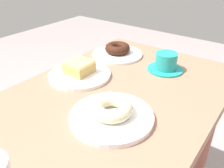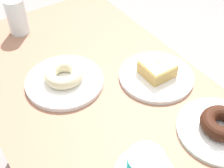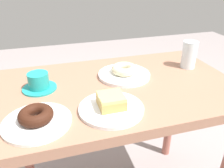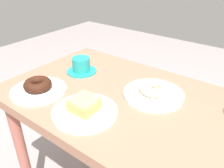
{
  "view_description": "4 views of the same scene",
  "coord_description": "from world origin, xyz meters",
  "px_view_note": "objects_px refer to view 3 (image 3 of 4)",
  "views": [
    {
      "loc": [
        -0.48,
        -0.39,
        1.15
      ],
      "look_at": [
        0.04,
        -0.01,
        0.79
      ],
      "focal_mm": 37.82,
      "sensor_mm": 36.0,
      "label": 1
    },
    {
      "loc": [
        0.56,
        -0.31,
        1.37
      ],
      "look_at": [
        0.06,
        0.02,
        0.79
      ],
      "focal_mm": 47.53,
      "sensor_mm": 36.0,
      "label": 2
    },
    {
      "loc": [
        0.26,
        0.81,
        1.2
      ],
      "look_at": [
        0.03,
        0.05,
        0.78
      ],
      "focal_mm": 36.48,
      "sensor_mm": 36.0,
      "label": 3
    },
    {
      "loc": [
        -0.4,
        0.64,
        1.22
      ],
      "look_at": [
        0.08,
        0.01,
        0.79
      ],
      "focal_mm": 37.05,
      "sensor_mm": 36.0,
      "label": 4
    }
  ],
  "objects_px": {
    "water_glass": "(189,55)",
    "coffee_cup": "(39,82)",
    "donut_sugar_ring": "(124,69)",
    "plate_sugar_ring": "(124,75)",
    "plate_chocolate_ring": "(37,122)",
    "donut_glazed_square": "(111,101)",
    "plate_glazed_square": "(111,109)",
    "donut_chocolate_ring": "(36,115)"
  },
  "relations": [
    {
      "from": "donut_sugar_ring",
      "to": "plate_glazed_square",
      "type": "relative_size",
      "value": 0.51
    },
    {
      "from": "plate_sugar_ring",
      "to": "donut_chocolate_ring",
      "type": "relative_size",
      "value": 2.12
    },
    {
      "from": "plate_chocolate_ring",
      "to": "coffee_cup",
      "type": "relative_size",
      "value": 1.6
    },
    {
      "from": "coffee_cup",
      "to": "plate_sugar_ring",
      "type": "bearing_deg",
      "value": -177.74
    },
    {
      "from": "donut_sugar_ring",
      "to": "water_glass",
      "type": "height_order",
      "value": "water_glass"
    },
    {
      "from": "donut_sugar_ring",
      "to": "coffee_cup",
      "type": "distance_m",
      "value": 0.37
    },
    {
      "from": "donut_chocolate_ring",
      "to": "water_glass",
      "type": "height_order",
      "value": "water_glass"
    },
    {
      "from": "plate_chocolate_ring",
      "to": "coffee_cup",
      "type": "height_order",
      "value": "coffee_cup"
    },
    {
      "from": "plate_sugar_ring",
      "to": "donut_chocolate_ring",
      "type": "xyz_separation_m",
      "value": [
        0.38,
        0.25,
        0.03
      ]
    },
    {
      "from": "plate_sugar_ring",
      "to": "coffee_cup",
      "type": "distance_m",
      "value": 0.37
    },
    {
      "from": "water_glass",
      "to": "coffee_cup",
      "type": "height_order",
      "value": "water_glass"
    },
    {
      "from": "plate_glazed_square",
      "to": "donut_glazed_square",
      "type": "height_order",
      "value": "donut_glazed_square"
    },
    {
      "from": "plate_chocolate_ring",
      "to": "water_glass",
      "type": "distance_m",
      "value": 0.77
    },
    {
      "from": "plate_sugar_ring",
      "to": "donut_glazed_square",
      "type": "xyz_separation_m",
      "value": [
        0.13,
        0.25,
        0.03
      ]
    },
    {
      "from": "plate_glazed_square",
      "to": "water_glass",
      "type": "xyz_separation_m",
      "value": [
        -0.47,
        -0.26,
        0.06
      ]
    },
    {
      "from": "plate_sugar_ring",
      "to": "water_glass",
      "type": "xyz_separation_m",
      "value": [
        -0.34,
        -0.01,
        0.06
      ]
    },
    {
      "from": "plate_glazed_square",
      "to": "water_glass",
      "type": "distance_m",
      "value": 0.54
    },
    {
      "from": "plate_sugar_ring",
      "to": "plate_chocolate_ring",
      "type": "bearing_deg",
      "value": 33.32
    },
    {
      "from": "donut_sugar_ring",
      "to": "coffee_cup",
      "type": "xyz_separation_m",
      "value": [
        0.37,
        0.01,
        -0.0
      ]
    },
    {
      "from": "donut_sugar_ring",
      "to": "water_glass",
      "type": "bearing_deg",
      "value": -178.07
    },
    {
      "from": "plate_chocolate_ring",
      "to": "donut_sugar_ring",
      "type": "bearing_deg",
      "value": -146.68
    },
    {
      "from": "donut_glazed_square",
      "to": "plate_chocolate_ring",
      "type": "bearing_deg",
      "value": 1.19
    },
    {
      "from": "donut_glazed_square",
      "to": "water_glass",
      "type": "xyz_separation_m",
      "value": [
        -0.47,
        -0.26,
        0.03
      ]
    },
    {
      "from": "donut_sugar_ring",
      "to": "donut_glazed_square",
      "type": "bearing_deg",
      "value": 61.57
    },
    {
      "from": "donut_chocolate_ring",
      "to": "coffee_cup",
      "type": "distance_m",
      "value": 0.24
    },
    {
      "from": "plate_glazed_square",
      "to": "donut_chocolate_ring",
      "type": "bearing_deg",
      "value": 1.19
    },
    {
      "from": "donut_sugar_ring",
      "to": "plate_glazed_square",
      "type": "xyz_separation_m",
      "value": [
        0.13,
        0.25,
        -0.03
      ]
    },
    {
      "from": "plate_sugar_ring",
      "to": "donut_glazed_square",
      "type": "bearing_deg",
      "value": 61.57
    },
    {
      "from": "donut_sugar_ring",
      "to": "coffee_cup",
      "type": "relative_size",
      "value": 0.84
    },
    {
      "from": "plate_glazed_square",
      "to": "plate_chocolate_ring",
      "type": "bearing_deg",
      "value": 1.19
    },
    {
      "from": "water_glass",
      "to": "coffee_cup",
      "type": "bearing_deg",
      "value": 2.1
    },
    {
      "from": "plate_sugar_ring",
      "to": "plate_glazed_square",
      "type": "height_order",
      "value": "plate_sugar_ring"
    },
    {
      "from": "plate_glazed_square",
      "to": "donut_glazed_square",
      "type": "distance_m",
      "value": 0.03
    },
    {
      "from": "plate_sugar_ring",
      "to": "donut_glazed_square",
      "type": "height_order",
      "value": "donut_glazed_square"
    },
    {
      "from": "plate_sugar_ring",
      "to": "donut_sugar_ring",
      "type": "relative_size",
      "value": 2.02
    },
    {
      "from": "donut_glazed_square",
      "to": "plate_sugar_ring",
      "type": "bearing_deg",
      "value": -118.43
    },
    {
      "from": "plate_sugar_ring",
      "to": "plate_chocolate_ring",
      "type": "distance_m",
      "value": 0.46
    },
    {
      "from": "donut_glazed_square",
      "to": "donut_sugar_ring",
      "type": "bearing_deg",
      "value": -118.43
    },
    {
      "from": "donut_glazed_square",
      "to": "coffee_cup",
      "type": "height_order",
      "value": "coffee_cup"
    },
    {
      "from": "plate_chocolate_ring",
      "to": "coffee_cup",
      "type": "bearing_deg",
      "value": -92.56
    },
    {
      "from": "water_glass",
      "to": "donut_glazed_square",
      "type": "bearing_deg",
      "value": 28.69
    },
    {
      "from": "plate_sugar_ring",
      "to": "donut_sugar_ring",
      "type": "bearing_deg",
      "value": 90.0
    }
  ]
}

